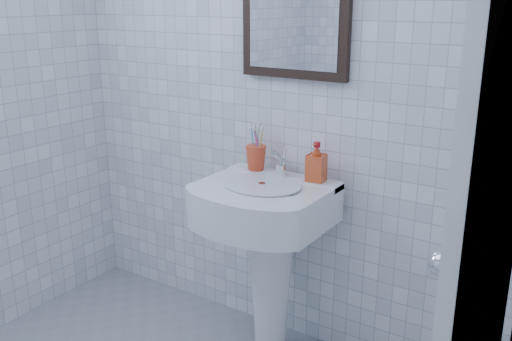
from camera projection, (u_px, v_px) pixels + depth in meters
The scene contains 10 objects.
wall_back at pixel (272, 73), 2.51m from camera, with size 2.20×0.02×2.50m, color white.
wall_right at pixel (449, 195), 0.98m from camera, with size 0.02×2.40×2.50m, color white.
washbasin at pixel (268, 240), 2.48m from camera, with size 0.54×0.40×0.83m.
faucet at pixel (281, 165), 2.47m from camera, with size 0.05×0.11×0.13m.
toothbrush_cup at pixel (256, 158), 2.55m from camera, with size 0.09×0.09×0.11m, color #DE4423, non-canonical shape.
soap_dispenser at pixel (316, 162), 2.39m from camera, with size 0.08×0.08×0.17m, color red.
wall_mirror at pixel (295, 3), 2.35m from camera, with size 0.50×0.04×0.62m.
bathroom_door at pixel (490, 225), 1.50m from camera, with size 0.04×0.80×2.00m, color white.
towel_ring at pixel (497, 188), 1.63m from camera, with size 0.18×0.18×0.01m, color silver.
hand_towel at pixel (483, 244), 1.69m from camera, with size 0.03×0.16×0.38m, color beige.
Camera 1 is at (1.33, -0.95, 1.58)m, focal length 40.00 mm.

